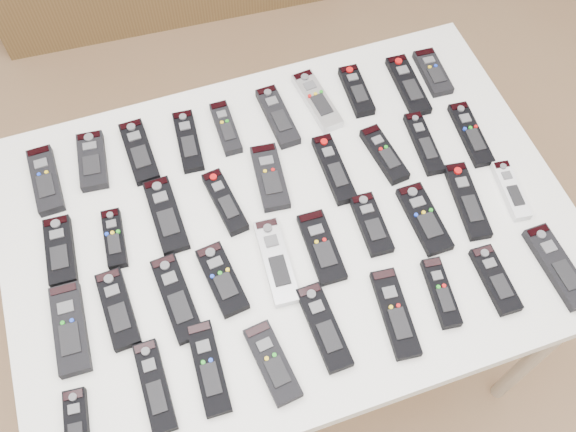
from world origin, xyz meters
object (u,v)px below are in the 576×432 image
object	(u,v)px
table	(288,233)
remote_34	(395,313)
remote_8	(408,85)
remote_30	(155,386)
remote_6	(317,101)
remote_37	(558,266)
remote_32	(272,363)
remote_10	(60,251)
remote_24	(321,247)
remote_26	(424,219)
remote_25	(371,224)
remote_1	(92,161)
remote_4	(226,128)
remote_5	(278,116)
remote_31	(209,368)
remote_12	(166,215)
remote_27	(467,201)
remote_23	(276,261)
remote_29	(77,427)
remote_13	(225,202)
remote_0	(46,180)
remote_11	(114,239)
remote_3	(188,141)
remote_16	(384,154)
remote_7	(356,91)
remote_21	(177,298)
remote_19	(70,329)
remote_28	(511,190)
remote_22	(222,279)
remote_2	(139,152)
remote_14	(270,177)
remote_18	(470,134)
remote_17	(424,143)
remote_9	(433,72)
remote_20	(118,309)
remote_33	(324,327)
remote_35	(441,293)
remote_36	(495,280)

from	to	relation	value
table	remote_34	size ratio (longest dim) A/B	6.53
remote_8	remote_30	xyz separation A→B (m)	(-0.78, -0.54, 0.00)
remote_6	remote_37	distance (m)	0.68
remote_32	remote_10	bearing A→B (deg)	126.41
remote_24	remote_26	world-z (taller)	remote_26
remote_24	remote_25	distance (m)	0.12
remote_1	remote_4	xyz separation A→B (m)	(0.32, -0.01, -0.00)
table	remote_5	xyz separation A→B (m)	(0.07, 0.28, 0.07)
remote_31	remote_12	bearing A→B (deg)	92.11
remote_5	remote_24	world-z (taller)	remote_5
remote_1	remote_27	world-z (taller)	remote_1
remote_23	remote_29	bearing A→B (deg)	-151.86
remote_13	remote_23	distance (m)	0.19
remote_0	remote_11	distance (m)	0.23
remote_3	remote_11	xyz separation A→B (m)	(-0.22, -0.20, 0.00)
remote_24	remote_25	world-z (taller)	remote_25
remote_3	remote_16	size ratio (longest dim) A/B	1.08
remote_11	remote_25	bearing A→B (deg)	-11.06
remote_7	remote_21	bearing A→B (deg)	-141.04
remote_19	remote_28	size ratio (longest dim) A/B	1.25
remote_4	remote_22	xyz separation A→B (m)	(-0.12, -0.38, 0.00)
table	remote_8	bearing A→B (deg)	32.97
remote_19	remote_22	xyz separation A→B (m)	(0.32, 0.01, -0.00)
remote_30	remote_29	bearing A→B (deg)	-170.50
remote_2	remote_28	size ratio (longest dim) A/B	1.16
remote_7	remote_14	bearing A→B (deg)	-144.77
remote_6	remote_25	bearing A→B (deg)	-97.07
remote_31	remote_32	distance (m)	0.12
remote_13	remote_18	xyz separation A→B (m)	(0.61, -0.01, -0.00)
remote_13	remote_21	size ratio (longest dim) A/B	0.86
remote_6	remote_17	xyz separation A→B (m)	(0.20, -0.20, -0.00)
remote_9	remote_18	bearing A→B (deg)	-86.50
remote_6	remote_27	world-z (taller)	remote_6
remote_20	remote_25	size ratio (longest dim) A/B	1.16
remote_33	remote_35	size ratio (longest dim) A/B	1.21
remote_12	remote_30	bearing A→B (deg)	-107.85
remote_11	remote_29	xyz separation A→B (m)	(-0.14, -0.37, 0.00)
remote_32	remote_16	bearing A→B (deg)	37.36
remote_3	remote_14	size ratio (longest dim) A/B	1.00
table	remote_19	bearing A→B (deg)	-168.56
remote_16	remote_20	bearing A→B (deg)	-170.97
remote_9	remote_32	distance (m)	0.86
remote_25	remote_36	bearing A→B (deg)	-43.97
remote_33	remote_22	bearing A→B (deg)	132.85
remote_6	remote_24	xyz separation A→B (m)	(-0.13, -0.39, -0.00)
remote_5	remote_28	xyz separation A→B (m)	(0.43, -0.37, -0.00)
remote_8	remote_25	xyz separation A→B (m)	(-0.24, -0.34, 0.00)
remote_34	remote_18	bearing A→B (deg)	51.61
remote_1	remote_25	bearing A→B (deg)	-27.98
remote_31	remote_36	size ratio (longest dim) A/B	1.21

